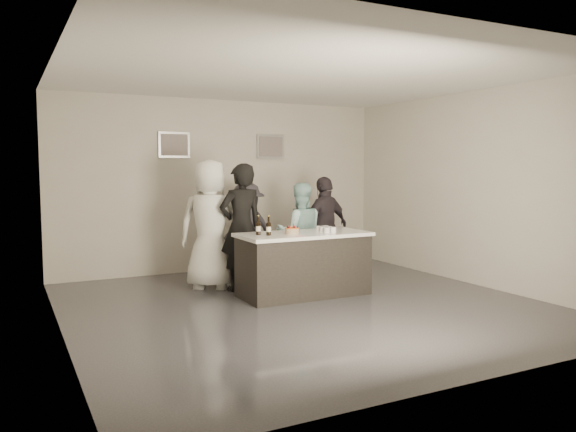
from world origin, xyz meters
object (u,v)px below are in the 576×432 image
object	(u,v)px
cake	(292,231)
person_guest_right	(325,227)
bar_counter	(304,264)
person_main_blue	(300,233)
beer_bottle_b	(269,226)
person_guest_left	(211,224)
person_main_black	(241,227)
person_guest_back	(247,230)
beer_bottle_a	(258,225)

from	to	relation	value
cake	person_guest_right	world-z (taller)	person_guest_right
bar_counter	person_main_blue	distance (m)	1.00
beer_bottle_b	person_main_blue	size ratio (longest dim) A/B	0.16
person_guest_left	person_guest_right	distance (m)	1.98
beer_bottle_b	person_guest_left	xyz separation A→B (m)	(-0.45, 1.09, -0.06)
bar_counter	person_guest_right	distance (m)	1.43
person_main_blue	bar_counter	bearing A→B (deg)	81.75
cake	person_guest_left	xyz separation A→B (m)	(-0.81, 1.09, 0.03)
person_main_black	person_main_blue	bearing A→B (deg)	-176.31
person_guest_right	person_guest_back	bearing A→B (deg)	-43.66
bar_counter	person_guest_back	xyz separation A→B (m)	(-0.20, 1.59, 0.33)
beer_bottle_a	person_guest_right	bearing A→B (deg)	29.74
person_main_black	person_guest_right	size ratio (longest dim) A/B	1.13
bar_counter	person_guest_right	bearing A→B (deg)	46.26
person_main_black	person_main_blue	xyz separation A→B (m)	(1.06, 0.14, -0.15)
bar_counter	person_main_black	xyz separation A→B (m)	(-0.66, 0.72, 0.49)
person_main_black	person_main_blue	size ratio (longest dim) A/B	1.19
person_main_black	person_guest_left	world-z (taller)	person_guest_left
beer_bottle_a	cake	bearing A→B (deg)	-15.01
person_guest_left	bar_counter	bearing A→B (deg)	165.15
person_main_black	person_guest_right	xyz separation A→B (m)	(1.61, 0.28, -0.10)
beer_bottle_b	cake	bearing A→B (deg)	0.21
cake	person_main_blue	distance (m)	1.11
person_guest_left	person_guest_right	xyz separation A→B (m)	(1.97, -0.04, -0.14)
bar_counter	person_main_blue	bearing A→B (deg)	64.89
person_main_blue	person_main_black	bearing A→B (deg)	24.22
bar_counter	beer_bottle_b	xyz separation A→B (m)	(-0.58, -0.06, 0.58)
beer_bottle_b	person_guest_back	world-z (taller)	person_guest_back
beer_bottle_a	person_guest_back	distance (m)	1.62
beer_bottle_a	person_guest_back	world-z (taller)	person_guest_back
person_main_black	person_guest_left	bearing A→B (deg)	-45.19
cake	beer_bottle_b	size ratio (longest dim) A/B	0.76
beer_bottle_b	person_guest_right	xyz separation A→B (m)	(1.53, 1.05, -0.19)
person_main_black	person_guest_left	xyz separation A→B (m)	(-0.36, 0.32, 0.03)
cake	person_guest_back	world-z (taller)	person_guest_back
beer_bottle_b	person_guest_back	bearing A→B (deg)	77.14
bar_counter	cake	distance (m)	0.54
cake	person_guest_right	xyz separation A→B (m)	(1.17, 1.05, -0.10)
beer_bottle_a	person_main_blue	size ratio (longest dim) A/B	0.16
bar_counter	cake	world-z (taller)	cake
cake	person_guest_right	distance (m)	1.57
bar_counter	person_guest_left	size ratio (longest dim) A/B	0.96
bar_counter	person_guest_back	size ratio (longest dim) A/B	1.19
person_guest_back	beer_bottle_b	bearing A→B (deg)	66.71
person_guest_right	person_guest_back	distance (m)	1.30
beer_bottle_a	person_guest_right	size ratio (longest dim) A/B	0.16
person_main_blue	person_guest_left	bearing A→B (deg)	9.48
cake	beer_bottle_a	world-z (taller)	beer_bottle_a
bar_counter	cake	bearing A→B (deg)	-165.26
person_guest_right	person_main_black	bearing A→B (deg)	-6.46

